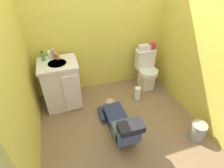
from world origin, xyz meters
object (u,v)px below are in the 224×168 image
at_px(faucet, 56,56).
at_px(paper_towel_roll, 137,93).
at_px(toiletry_bag, 152,46).
at_px(bottle_white, 50,55).
at_px(soap_dispenser, 43,57).
at_px(toilet, 146,70).
at_px(trash_can, 197,131).
at_px(bottle_pink, 53,54).
at_px(vanity_cabinet, 62,84).
at_px(person_plumber, 120,122).
at_px(bottle_amber, 58,56).
at_px(tissue_box, 144,47).

relative_size(faucet, paper_towel_roll, 0.42).
bearing_deg(toiletry_bag, bottle_white, 179.92).
height_order(soap_dispenser, paper_towel_roll, soap_dispenser).
relative_size(toilet, bottle_white, 5.16).
height_order(soap_dispenser, trash_can, soap_dispenser).
height_order(soap_dispenser, bottle_pink, soap_dispenser).
height_order(vanity_cabinet, toiletry_bag, toiletry_bag).
bearing_deg(person_plumber, bottle_white, 128.70).
height_order(toiletry_bag, bottle_pink, bottle_pink).
bearing_deg(vanity_cabinet, bottle_pink, 101.31).
bearing_deg(faucet, person_plumber, -54.71).
distance_m(toilet, vanity_cabinet, 1.57).
bearing_deg(faucet, toilet, -3.64).
distance_m(faucet, bottle_white, 0.09).
bearing_deg(person_plumber, faucet, 125.29).
height_order(soap_dispenser, bottle_white, soap_dispenser).
relative_size(toilet, vanity_cabinet, 0.91).
relative_size(soap_dispenser, bottle_white, 1.14).
height_order(soap_dispenser, bottle_amber, soap_dispenser).
bearing_deg(tissue_box, bottle_amber, -179.07).
relative_size(faucet, person_plumber, 0.09).
height_order(faucet, bottle_amber, same).
xyz_separation_m(tissue_box, bottle_pink, (-1.56, 0.02, 0.10)).
bearing_deg(bottle_amber, paper_towel_roll, -17.18).
distance_m(toiletry_bag, bottle_amber, 1.65).
relative_size(bottle_white, bottle_amber, 1.45).
xyz_separation_m(faucet, toiletry_bag, (1.68, -0.01, -0.06)).
xyz_separation_m(toilet, toiletry_bag, (0.10, 0.09, 0.44)).
bearing_deg(toilet, vanity_cabinet, -178.32).
bearing_deg(tissue_box, toiletry_bag, 0.00).
bearing_deg(trash_can, bottle_white, 141.36).
bearing_deg(bottle_white, faucet, 4.55).
bearing_deg(toiletry_bag, person_plumber, -133.33).
xyz_separation_m(toilet, bottle_amber, (-1.55, 0.07, 0.50)).
bearing_deg(bottle_amber, faucet, 126.69).
relative_size(bottle_white, paper_towel_roll, 0.61).
bearing_deg(trash_can, soap_dispenser, 143.09).
height_order(vanity_cabinet, bottle_white, bottle_white).
bearing_deg(toiletry_bag, toilet, -139.23).
xyz_separation_m(toilet, bottle_white, (-1.66, 0.09, 0.52)).
xyz_separation_m(faucet, bottle_white, (-0.09, -0.01, 0.02)).
bearing_deg(toilet, paper_towel_roll, -133.20).
distance_m(bottle_white, paper_towel_roll, 1.62).
bearing_deg(soap_dispenser, vanity_cabinet, -33.10).
height_order(faucet, trash_can, faucet).
bearing_deg(faucet, soap_dispenser, -173.99).
bearing_deg(toilet, soap_dispenser, 177.40).
height_order(toilet, vanity_cabinet, vanity_cabinet).
bearing_deg(toilet, faucet, 176.36).
height_order(toilet, faucet, faucet).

